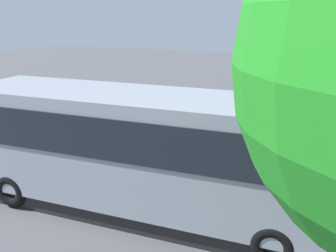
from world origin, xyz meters
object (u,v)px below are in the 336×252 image
Objects in this scene: tour_bus at (143,154)px; spectator_far_left at (215,145)px; stunt_motorcycle at (139,110)px; spectator_left at (176,143)px; spectator_centre at (148,137)px; parked_motorcycle_silver at (179,167)px.

tour_bus is 5.78× the size of spectator_far_left.
stunt_motorcycle reaches higher than spectator_far_left.
spectator_left is 0.96× the size of stunt_motorcycle.
spectator_centre reaches higher than spectator_left.
spectator_far_left is 1.28m from spectator_left.
spectator_left reaches higher than parked_motorcycle_silver.
stunt_motorcycle is at bearing -34.97° from spectator_far_left.
spectator_left is at bearing 176.11° from spectator_centre.
spectator_left reaches higher than spectator_far_left.
spectator_far_left is at bearing 145.03° from stunt_motorcycle.
tour_bus reaches higher than spectator_centre.
spectator_far_left is at bearing -172.47° from spectator_centre.
spectator_far_left is at bearing -131.67° from parked_motorcycle_silver.
spectator_far_left is 5.44m from stunt_motorcycle.
tour_bus is at bearing 118.64° from stunt_motorcycle.
tour_bus is 3.30m from spectator_far_left.
tour_bus is at bearing 92.92° from spectator_left.
spectator_centre reaches higher than parked_motorcycle_silver.
tour_bus is 5.45× the size of stunt_motorcycle.
parked_motorcycle_silver is at bearing 121.03° from spectator_left.
spectator_left is (0.14, -2.67, -0.59)m from tour_bus.
spectator_centre is 0.88× the size of parked_motorcycle_silver.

